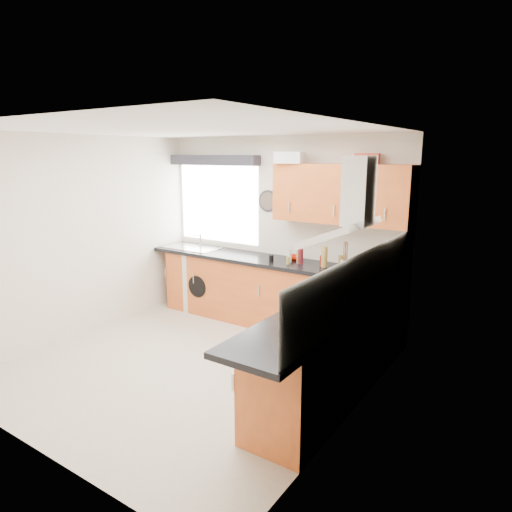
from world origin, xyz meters
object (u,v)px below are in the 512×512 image
Objects in this scene: upper_cabinets at (341,194)px; washing_machine at (211,282)px; oven at (333,351)px; extractor_hood at (349,211)px.

upper_cabinets reaches higher than washing_machine.
extractor_hood is at bearing -0.00° from oven.
washing_machine is at bearing -176.92° from upper_cabinets.
oven is 2.78m from washing_machine.
oven is at bearing -30.35° from washing_machine.
upper_cabinets is 1.97× the size of washing_machine.
oven is 1.09× the size of extractor_hood.
extractor_hood is at bearing -63.87° from upper_cabinets.
upper_cabinets reaches higher than oven.
upper_cabinets is (-0.55, 1.32, 1.38)m from oven.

